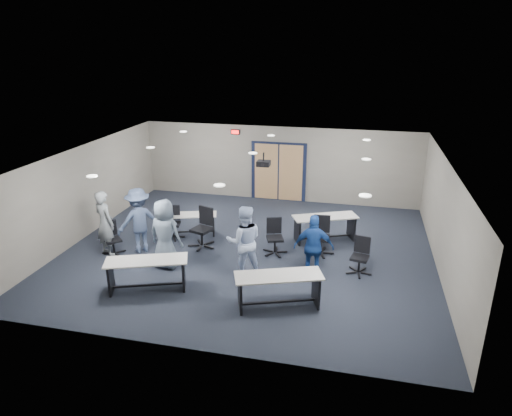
% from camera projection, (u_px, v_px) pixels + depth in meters
% --- Properties ---
extents(floor, '(10.00, 10.00, 0.00)m').
position_uv_depth(floor, '(249.00, 250.00, 12.80)').
color(floor, black).
rests_on(floor, ground).
extents(back_wall, '(10.00, 0.04, 2.70)m').
position_uv_depth(back_wall, '(279.00, 164.00, 16.45)').
color(back_wall, gray).
rests_on(back_wall, floor).
extents(front_wall, '(10.00, 0.04, 2.70)m').
position_uv_depth(front_wall, '(188.00, 287.00, 8.22)').
color(front_wall, gray).
rests_on(front_wall, floor).
extents(left_wall, '(0.04, 9.00, 2.70)m').
position_uv_depth(left_wall, '(84.00, 192.00, 13.41)').
color(left_wall, gray).
rests_on(left_wall, floor).
extents(right_wall, '(0.04, 9.00, 2.70)m').
position_uv_depth(right_wall, '(445.00, 221.00, 11.27)').
color(right_wall, gray).
rests_on(right_wall, floor).
extents(ceiling, '(10.00, 9.00, 0.04)m').
position_uv_depth(ceiling, '(248.00, 156.00, 11.87)').
color(ceiling, silver).
rests_on(ceiling, back_wall).
extents(double_door, '(2.00, 0.07, 2.20)m').
position_uv_depth(double_door, '(278.00, 172.00, 16.52)').
color(double_door, black).
rests_on(double_door, back_wall).
extents(exit_sign, '(0.32, 0.07, 0.18)m').
position_uv_depth(exit_sign, '(235.00, 132.00, 16.36)').
color(exit_sign, black).
rests_on(exit_sign, back_wall).
extents(ceiling_projector, '(0.35, 0.32, 0.37)m').
position_uv_depth(ceiling_projector, '(264.00, 163.00, 12.36)').
color(ceiling_projector, black).
rests_on(ceiling_projector, ceiling).
extents(ceiling_can_lights, '(6.24, 5.74, 0.02)m').
position_uv_depth(ceiling_can_lights, '(251.00, 155.00, 12.11)').
color(ceiling_can_lights, white).
rests_on(ceiling_can_lights, ceiling).
extents(table_front_left, '(1.98, 1.24, 0.76)m').
position_uv_depth(table_front_left, '(147.00, 269.00, 10.62)').
color(table_front_left, beige).
rests_on(table_front_left, floor).
extents(table_front_right, '(2.00, 1.25, 0.77)m').
position_uv_depth(table_front_right, '(278.00, 285.00, 9.93)').
color(table_front_right, beige).
rests_on(table_front_right, floor).
extents(table_back_left, '(1.69, 0.98, 0.89)m').
position_uv_depth(table_back_left, '(190.00, 220.00, 13.70)').
color(table_back_left, beige).
rests_on(table_back_left, floor).
extents(table_back_right, '(1.95, 1.32, 0.75)m').
position_uv_depth(table_back_right, '(325.00, 224.00, 13.27)').
color(table_back_right, beige).
rests_on(table_back_right, floor).
extents(chair_back_a, '(0.74, 0.74, 0.97)m').
position_uv_depth(chair_back_a, '(173.00, 223.00, 13.43)').
color(chair_back_a, black).
rests_on(chair_back_a, floor).
extents(chair_back_b, '(0.91, 0.91, 1.14)m').
position_uv_depth(chair_back_b, '(201.00, 228.00, 12.82)').
color(chair_back_b, black).
rests_on(chair_back_b, floor).
extents(chair_back_c, '(0.79, 0.79, 0.99)m').
position_uv_depth(chair_back_c, '(275.00, 237.00, 12.43)').
color(chair_back_c, black).
rests_on(chair_back_c, floor).
extents(chair_back_d, '(0.71, 0.71, 1.06)m').
position_uv_depth(chair_back_d, '(321.00, 236.00, 12.40)').
color(chair_back_d, black).
rests_on(chair_back_d, floor).
extents(chair_loose_left, '(0.83, 0.83, 0.93)m').
position_uv_depth(chair_loose_left, '(113.00, 239.00, 12.39)').
color(chair_loose_left, black).
rests_on(chair_loose_left, floor).
extents(chair_loose_right, '(0.71, 0.71, 0.95)m').
position_uv_depth(chair_loose_right, '(360.00, 256.00, 11.37)').
color(chair_loose_right, black).
rests_on(chair_loose_right, floor).
extents(person_gray, '(0.80, 0.70, 1.83)m').
position_uv_depth(person_gray, '(105.00, 223.00, 12.26)').
color(person_gray, gray).
rests_on(person_gray, floor).
extents(person_plaid, '(0.97, 0.71, 1.83)m').
position_uv_depth(person_plaid, '(165.00, 234.00, 11.57)').
color(person_plaid, slate).
rests_on(person_plaid, floor).
extents(person_lightblue, '(1.06, 0.94, 1.83)m').
position_uv_depth(person_lightblue, '(244.00, 241.00, 11.16)').
color(person_lightblue, '#BED4FC').
rests_on(person_lightblue, floor).
extents(person_navy, '(1.00, 0.50, 1.65)m').
position_uv_depth(person_navy, '(314.00, 247.00, 11.05)').
color(person_navy, navy).
rests_on(person_navy, floor).
extents(person_back, '(1.33, 1.30, 1.83)m').
position_uv_depth(person_back, '(139.00, 220.00, 12.45)').
color(person_back, '#3D4C6E').
rests_on(person_back, floor).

